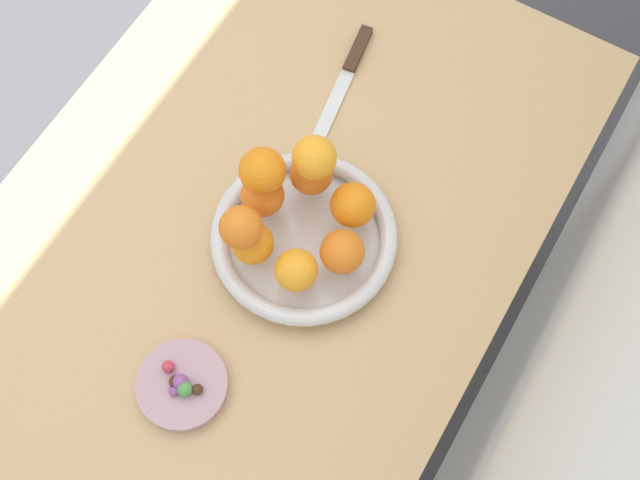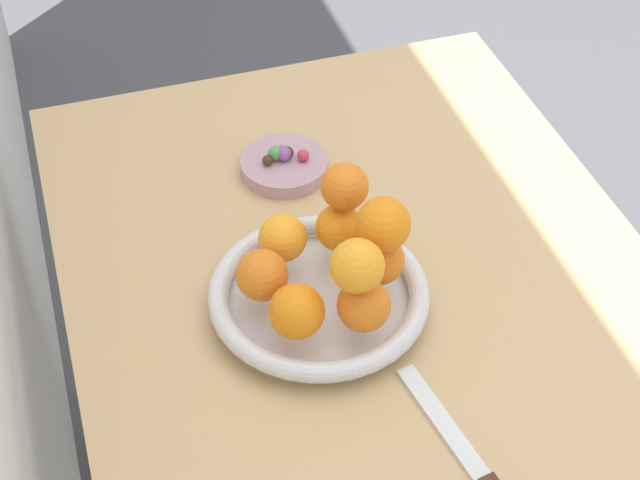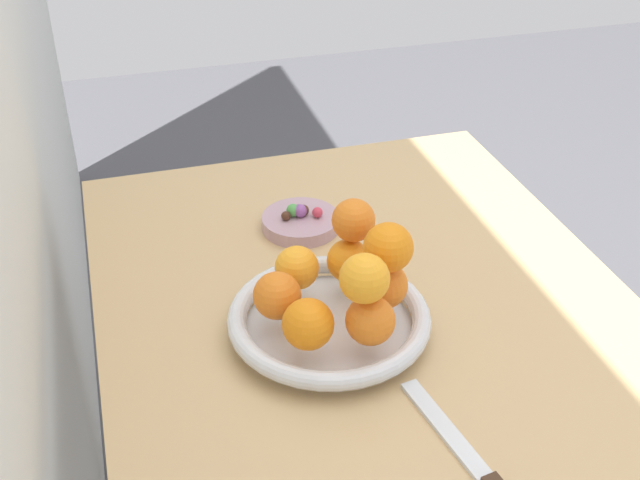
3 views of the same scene
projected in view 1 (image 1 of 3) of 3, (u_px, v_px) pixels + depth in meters
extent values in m
plane|color=#4C4C51|center=(287.00, 340.00, 1.90)|extent=(6.00, 6.00, 0.00)
cube|color=tan|center=(269.00, 217.00, 1.23)|extent=(1.10, 0.76, 0.04)
cylinder|color=tan|center=(273.00, 45.00, 1.80)|extent=(0.05, 0.05, 0.70)
cylinder|color=tan|center=(533.00, 175.00, 1.67)|extent=(0.05, 0.05, 0.70)
cylinder|color=silver|center=(304.00, 241.00, 1.19)|extent=(0.23, 0.23, 0.01)
torus|color=silver|center=(304.00, 236.00, 1.17)|extent=(0.27, 0.27, 0.03)
cylinder|color=#B28C99|center=(183.00, 385.00, 1.10)|extent=(0.13, 0.13, 0.02)
sphere|color=orange|center=(353.00, 205.00, 1.14)|extent=(0.07, 0.07, 0.07)
sphere|color=orange|center=(311.00, 173.00, 1.16)|extent=(0.06, 0.06, 0.06)
sphere|color=orange|center=(265.00, 197.00, 1.15)|extent=(0.06, 0.06, 0.06)
sphere|color=orange|center=(253.00, 243.00, 1.12)|extent=(0.06, 0.06, 0.06)
sphere|color=orange|center=(296.00, 270.00, 1.10)|extent=(0.06, 0.06, 0.06)
sphere|color=orange|center=(342.00, 252.00, 1.11)|extent=(0.06, 0.06, 0.06)
sphere|color=orange|center=(314.00, 158.00, 1.10)|extent=(0.06, 0.06, 0.06)
sphere|color=orange|center=(241.00, 227.00, 1.06)|extent=(0.06, 0.06, 0.06)
sphere|color=orange|center=(263.00, 173.00, 1.09)|extent=(0.07, 0.07, 0.07)
sphere|color=#4C9947|center=(185.00, 389.00, 1.08)|extent=(0.02, 0.02, 0.02)
sphere|color=#C6384C|center=(168.00, 367.00, 1.09)|extent=(0.02, 0.02, 0.02)
sphere|color=#472819|center=(197.00, 389.00, 1.08)|extent=(0.02, 0.02, 0.02)
sphere|color=#8C4C99|center=(180.00, 382.00, 1.08)|extent=(0.02, 0.02, 0.02)
sphere|color=#472819|center=(175.00, 382.00, 1.09)|extent=(0.02, 0.02, 0.02)
sphere|color=#8C4C99|center=(174.00, 391.00, 1.08)|extent=(0.01, 0.01, 0.01)
cube|color=#3F2819|center=(358.00, 50.00, 1.32)|extent=(0.09, 0.03, 0.01)
cube|color=silver|center=(329.00, 114.00, 1.28)|extent=(0.17, 0.05, 0.01)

